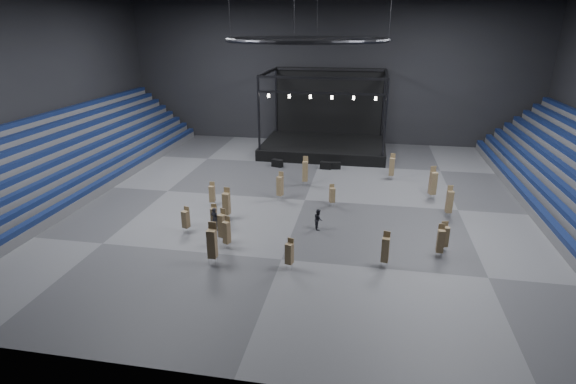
% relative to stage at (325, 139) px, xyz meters
% --- Properties ---
extents(floor, '(50.00, 50.00, 0.00)m').
position_rel_stage_xyz_m(floor, '(-0.00, -16.24, -1.45)').
color(floor, '#4E4E50').
rests_on(floor, ground).
extents(wall_back, '(50.00, 0.20, 18.00)m').
position_rel_stage_xyz_m(wall_back, '(-0.00, 4.76, 7.55)').
color(wall_back, black).
rests_on(wall_back, ground).
extents(wall_front, '(50.00, 0.20, 18.00)m').
position_rel_stage_xyz_m(wall_front, '(-0.00, -37.24, 7.55)').
color(wall_front, black).
rests_on(wall_front, ground).
extents(wall_left, '(0.20, 42.00, 18.00)m').
position_rel_stage_xyz_m(wall_left, '(-25.00, -16.24, 7.55)').
color(wall_left, black).
rests_on(wall_left, ground).
extents(bleachers_left, '(7.20, 40.00, 6.40)m').
position_rel_stage_xyz_m(bleachers_left, '(-22.94, -16.24, 0.28)').
color(bleachers_left, '#515154').
rests_on(bleachers_left, floor).
extents(stage, '(14.00, 10.00, 9.20)m').
position_rel_stage_xyz_m(stage, '(0.00, 0.00, 0.00)').
color(stage, black).
rests_on(stage, floor).
extents(truss_ring, '(12.30, 12.30, 5.15)m').
position_rel_stage_xyz_m(truss_ring, '(-0.00, -16.24, 11.55)').
color(truss_ring, black).
rests_on(truss_ring, ceiling).
extents(flight_case_left, '(1.28, 0.93, 0.77)m').
position_rel_stage_xyz_m(flight_case_left, '(-4.24, -7.25, -1.07)').
color(flight_case_left, black).
rests_on(flight_case_left, floor).
extents(flight_case_mid, '(1.18, 0.64, 0.76)m').
position_rel_stage_xyz_m(flight_case_mid, '(0.85, -7.14, -1.07)').
color(flight_case_mid, black).
rests_on(flight_case_mid, floor).
extents(flight_case_right, '(1.15, 0.71, 0.72)m').
position_rel_stage_xyz_m(flight_case_right, '(1.84, -6.91, -1.09)').
color(flight_case_right, black).
rests_on(flight_case_right, floor).
extents(chair_stack_0, '(0.54, 0.54, 2.54)m').
position_rel_stage_xyz_m(chair_stack_0, '(-5.34, -21.23, -0.13)').
color(chair_stack_0, silver).
rests_on(chair_stack_0, floor).
extents(chair_stack_1, '(0.46, 0.46, 1.84)m').
position_rel_stage_xyz_m(chair_stack_1, '(-5.78, -22.92, -0.46)').
color(chair_stack_1, silver).
rests_on(chair_stack_1, floor).
extents(chair_stack_2, '(0.59, 0.59, 2.47)m').
position_rel_stage_xyz_m(chair_stack_2, '(-2.12, -16.46, -0.18)').
color(chair_stack_2, silver).
rests_on(chair_stack_2, floor).
extents(chair_stack_3, '(0.53, 0.53, 2.25)m').
position_rel_stage_xyz_m(chair_stack_3, '(-3.91, -25.75, -0.30)').
color(chair_stack_3, silver).
rests_on(chair_stack_3, floor).
extents(chair_stack_4, '(0.52, 0.52, 2.53)m').
position_rel_stage_xyz_m(chair_stack_4, '(11.47, -17.71, -0.17)').
color(chair_stack_4, silver).
rests_on(chair_stack_4, floor).
extents(chair_stack_5, '(0.53, 0.53, 2.00)m').
position_rel_stage_xyz_m(chair_stack_5, '(0.69, -27.72, -0.40)').
color(chair_stack_5, silver).
rests_on(chair_stack_5, floor).
extents(chair_stack_6, '(0.51, 0.51, 2.34)m').
position_rel_stage_xyz_m(chair_stack_6, '(6.43, -26.45, -0.25)').
color(chair_stack_6, silver).
rests_on(chair_stack_6, floor).
extents(chair_stack_7, '(0.57, 0.57, 2.42)m').
position_rel_stage_xyz_m(chair_stack_7, '(-4.48, -24.94, -0.21)').
color(chair_stack_7, silver).
rests_on(chair_stack_7, floor).
extents(chair_stack_8, '(0.67, 0.67, 2.87)m').
position_rel_stage_xyz_m(chair_stack_8, '(10.66, -13.96, 0.01)').
color(chair_stack_8, silver).
rests_on(chair_stack_8, floor).
extents(chair_stack_9, '(0.55, 0.55, 1.87)m').
position_rel_stage_xyz_m(chair_stack_9, '(2.37, -17.15, -0.45)').
color(chair_stack_9, silver).
rests_on(chair_stack_9, floor).
extents(chair_stack_10, '(0.49, 0.49, 2.75)m').
position_rel_stage_xyz_m(chair_stack_10, '(-0.54, -12.43, -0.06)').
color(chair_stack_10, silver).
rests_on(chair_stack_10, floor).
extents(chair_stack_11, '(0.43, 0.43, 2.25)m').
position_rel_stage_xyz_m(chair_stack_11, '(9.93, -24.55, -0.29)').
color(chair_stack_11, silver).
rests_on(chair_stack_11, floor).
extents(chair_stack_12, '(0.53, 0.53, 2.77)m').
position_rel_stage_xyz_m(chair_stack_12, '(-4.12, -27.96, -0.03)').
color(chair_stack_12, silver).
rests_on(chair_stack_12, floor).
extents(chair_stack_13, '(0.53, 0.53, 2.54)m').
position_rel_stage_xyz_m(chair_stack_13, '(7.42, -9.28, -0.15)').
color(chair_stack_13, silver).
rests_on(chair_stack_13, floor).
extents(chair_stack_14, '(0.47, 0.47, 2.06)m').
position_rel_stage_xyz_m(chair_stack_14, '(-7.33, -18.84, -0.37)').
color(chair_stack_14, silver).
rests_on(chair_stack_14, floor).
extents(chair_stack_15, '(0.55, 0.55, 2.08)m').
position_rel_stage_xyz_m(chair_stack_15, '(10.29, -23.70, -0.34)').
color(chair_stack_15, silver).
rests_on(chair_stack_15, floor).
extents(chair_stack_16, '(0.55, 0.55, 1.93)m').
position_rel_stage_xyz_m(chair_stack_16, '(-7.53, -23.94, -0.42)').
color(chair_stack_16, silver).
rests_on(chair_stack_16, floor).
extents(man_center, '(0.75, 0.61, 1.76)m').
position_rel_stage_xyz_m(man_center, '(-5.59, -23.27, -0.57)').
color(man_center, black).
rests_on(man_center, floor).
extents(crew_member, '(0.76, 0.88, 1.54)m').
position_rel_stage_xyz_m(crew_member, '(1.76, -21.74, -0.68)').
color(crew_member, black).
rests_on(crew_member, floor).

